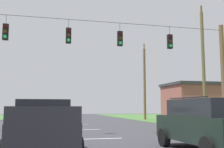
{
  "coord_description": "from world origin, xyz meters",
  "views": [
    {
      "loc": [
        -2.78,
        -6.57,
        1.68
      ],
      "look_at": [
        0.76,
        8.34,
        3.52
      ],
      "focal_mm": 44.22,
      "sensor_mm": 36.0,
      "label": 1
    }
  ],
  "objects_px": {
    "pickup_truck": "(43,127)",
    "utility_pole_far_right": "(145,82)",
    "suv_black": "(206,123)",
    "overhead_signal_span": "(92,66)",
    "roadside_store": "(224,102)",
    "utility_pole_mid_right": "(203,66)"
  },
  "relations": [
    {
      "from": "pickup_truck",
      "to": "utility_pole_far_right",
      "type": "xyz_separation_m",
      "value": [
        12.88,
        24.71,
        4.08
      ]
    },
    {
      "from": "roadside_store",
      "to": "pickup_truck",
      "type": "bearing_deg",
      "value": -137.94
    },
    {
      "from": "suv_black",
      "to": "utility_pole_far_right",
      "type": "bearing_deg",
      "value": 74.93
    },
    {
      "from": "overhead_signal_span",
      "to": "roadside_store",
      "type": "relative_size",
      "value": 1.35
    },
    {
      "from": "overhead_signal_span",
      "to": "utility_pole_far_right",
      "type": "relative_size",
      "value": 1.81
    },
    {
      "from": "utility_pole_far_right",
      "to": "pickup_truck",
      "type": "bearing_deg",
      "value": -117.52
    },
    {
      "from": "suv_black",
      "to": "roadside_store",
      "type": "bearing_deg",
      "value": 53.04
    },
    {
      "from": "utility_pole_mid_right",
      "to": "roadside_store",
      "type": "distance_m",
      "value": 11.1
    },
    {
      "from": "utility_pole_far_right",
      "to": "roadside_store",
      "type": "relative_size",
      "value": 0.74
    },
    {
      "from": "pickup_truck",
      "to": "suv_black",
      "type": "height_order",
      "value": "suv_black"
    },
    {
      "from": "pickup_truck",
      "to": "utility_pole_far_right",
      "type": "bearing_deg",
      "value": 62.48
    },
    {
      "from": "overhead_signal_span",
      "to": "utility_pole_far_right",
      "type": "distance_m",
      "value": 20.91
    },
    {
      "from": "overhead_signal_span",
      "to": "utility_pole_far_right",
      "type": "bearing_deg",
      "value": 61.11
    },
    {
      "from": "pickup_truck",
      "to": "suv_black",
      "type": "bearing_deg",
      "value": -5.92
    },
    {
      "from": "overhead_signal_span",
      "to": "pickup_truck",
      "type": "height_order",
      "value": "overhead_signal_span"
    },
    {
      "from": "overhead_signal_span",
      "to": "roadside_store",
      "type": "bearing_deg",
      "value": 34.21
    },
    {
      "from": "pickup_truck",
      "to": "utility_pole_mid_right",
      "type": "distance_m",
      "value": 17.26
    },
    {
      "from": "suv_black",
      "to": "roadside_store",
      "type": "xyz_separation_m",
      "value": [
        14.28,
        18.98,
        1.14
      ]
    },
    {
      "from": "utility_pole_mid_right",
      "to": "pickup_truck",
      "type": "bearing_deg",
      "value": -140.94
    },
    {
      "from": "overhead_signal_span",
      "to": "utility_pole_mid_right",
      "type": "distance_m",
      "value": 11.07
    },
    {
      "from": "suv_black",
      "to": "utility_pole_far_right",
      "type": "relative_size",
      "value": 0.47
    },
    {
      "from": "suv_black",
      "to": "pickup_truck",
      "type": "bearing_deg",
      "value": 174.08
    }
  ]
}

